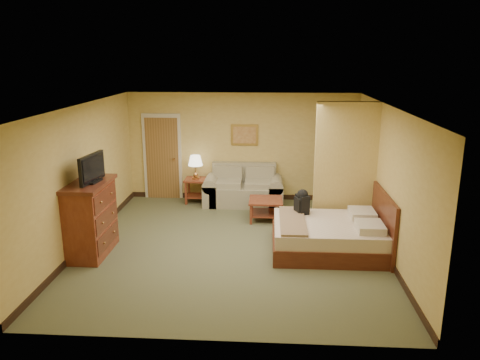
# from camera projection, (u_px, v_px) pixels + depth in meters

# --- Properties ---
(floor) EXTENTS (6.00, 6.00, 0.00)m
(floor) POSITION_uv_depth(u_px,v_px,m) (232.00, 246.00, 8.73)
(floor) COLOR #545839
(floor) RESTS_ON ground
(ceiling) EXTENTS (6.00, 6.00, 0.00)m
(ceiling) POSITION_uv_depth(u_px,v_px,m) (232.00, 106.00, 8.06)
(ceiling) COLOR white
(ceiling) RESTS_ON back_wall
(back_wall) EXTENTS (5.50, 0.02, 2.60)m
(back_wall) POSITION_uv_depth(u_px,v_px,m) (242.00, 147.00, 11.29)
(back_wall) COLOR tan
(back_wall) RESTS_ON floor
(left_wall) EXTENTS (0.02, 6.00, 2.60)m
(left_wall) POSITION_uv_depth(u_px,v_px,m) (83.00, 176.00, 8.56)
(left_wall) COLOR tan
(left_wall) RESTS_ON floor
(right_wall) EXTENTS (0.02, 6.00, 2.60)m
(right_wall) POSITION_uv_depth(u_px,v_px,m) (388.00, 181.00, 8.23)
(right_wall) COLOR tan
(right_wall) RESTS_ON floor
(partition) EXTENTS (1.20, 0.15, 2.60)m
(partition) POSITION_uv_depth(u_px,v_px,m) (345.00, 169.00, 9.16)
(partition) COLOR tan
(partition) RESTS_ON floor
(door) EXTENTS (0.94, 0.16, 2.10)m
(door) POSITION_uv_depth(u_px,v_px,m) (162.00, 157.00, 11.44)
(door) COLOR beige
(door) RESTS_ON floor
(baseboard) EXTENTS (5.50, 0.02, 0.12)m
(baseboard) POSITION_uv_depth(u_px,v_px,m) (242.00, 196.00, 11.60)
(baseboard) COLOR black
(baseboard) RESTS_ON floor
(loveseat) EXTENTS (1.87, 0.87, 0.95)m
(loveseat) POSITION_uv_depth(u_px,v_px,m) (243.00, 191.00, 11.13)
(loveseat) COLOR gray
(loveseat) RESTS_ON floor
(side_table) EXTENTS (0.53, 0.53, 0.58)m
(side_table) POSITION_uv_depth(u_px,v_px,m) (196.00, 187.00, 11.25)
(side_table) COLOR maroon
(side_table) RESTS_ON floor
(table_lamp) EXTENTS (0.35, 0.35, 0.57)m
(table_lamp) POSITION_uv_depth(u_px,v_px,m) (195.00, 161.00, 11.09)
(table_lamp) COLOR #B57D42
(table_lamp) RESTS_ON side_table
(coffee_table) EXTENTS (0.71, 0.71, 0.46)m
(coffee_table) POSITION_uv_depth(u_px,v_px,m) (266.00, 205.00, 10.04)
(coffee_table) COLOR maroon
(coffee_table) RESTS_ON floor
(wall_picture) EXTENTS (0.65, 0.04, 0.51)m
(wall_picture) POSITION_uv_depth(u_px,v_px,m) (245.00, 135.00, 11.18)
(wall_picture) COLOR #B78E3F
(wall_picture) RESTS_ON back_wall
(dresser) EXTENTS (0.65, 1.24, 1.33)m
(dresser) POSITION_uv_depth(u_px,v_px,m) (90.00, 218.00, 8.24)
(dresser) COLOR maroon
(dresser) RESTS_ON floor
(tv) EXTENTS (0.24, 0.81, 0.49)m
(tv) POSITION_uv_depth(u_px,v_px,m) (92.00, 169.00, 8.01)
(tv) COLOR black
(tv) RESTS_ON dresser
(bed) EXTENTS (2.01, 1.71, 1.10)m
(bed) POSITION_uv_depth(u_px,v_px,m) (332.00, 235.00, 8.45)
(bed) COLOR #4A1C11
(bed) RESTS_ON floor
(backpack) EXTENTS (0.28, 0.32, 0.47)m
(backpack) POSITION_uv_depth(u_px,v_px,m) (302.00, 201.00, 8.82)
(backpack) COLOR black
(backpack) RESTS_ON bed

